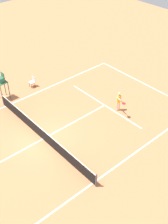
% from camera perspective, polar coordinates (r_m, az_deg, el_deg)
% --- Properties ---
extents(ground_plane, '(60.00, 60.00, 0.00)m').
position_cam_1_polar(ground_plane, '(21.16, -8.03, -5.22)').
color(ground_plane, '#D37A4C').
extents(court_lines, '(10.61, 22.60, 0.01)m').
position_cam_1_polar(court_lines, '(21.16, -8.03, -5.22)').
color(court_lines, white).
rests_on(court_lines, ground).
extents(tennis_net, '(11.21, 0.10, 1.07)m').
position_cam_1_polar(tennis_net, '(20.83, -8.14, -4.22)').
color(tennis_net, '#4C4C51').
rests_on(tennis_net, ground).
extents(player_serving, '(1.22, 0.83, 1.69)m').
position_cam_1_polar(player_serving, '(23.13, 6.82, 2.31)').
color(player_serving, beige).
rests_on(player_serving, ground).
extents(tennis_ball, '(0.07, 0.07, 0.07)m').
position_cam_1_polar(tennis_ball, '(21.50, 5.54, -4.04)').
color(tennis_ball, '#CCE033').
rests_on(tennis_ball, ground).
extents(umpire_chair, '(0.80, 0.80, 2.41)m').
position_cam_1_polar(umpire_chair, '(25.02, -15.73, 5.68)').
color(umpire_chair, '#2D6B4C').
rests_on(umpire_chair, ground).
extents(courtside_chair_mid, '(0.44, 0.46, 0.95)m').
position_cam_1_polar(courtside_chair_mid, '(26.60, -10.01, 5.88)').
color(courtside_chair_mid, '#262626').
rests_on(courtside_chair_mid, ground).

